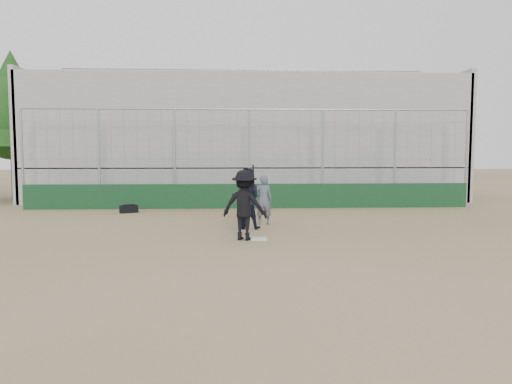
{
  "coord_description": "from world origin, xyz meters",
  "views": [
    {
      "loc": [
        -0.72,
        -13.21,
        2.43
      ],
      "look_at": [
        0.0,
        1.4,
        1.15
      ],
      "focal_mm": 35.0,
      "sensor_mm": 36.0,
      "label": 1
    }
  ],
  "objects_px": {
    "batter_at_plate": "(244,205)",
    "umpire": "(263,202)",
    "catcher_crouched": "(246,209)",
    "equipment_bag": "(129,209)"
  },
  "relations": [
    {
      "from": "umpire",
      "to": "batter_at_plate",
      "type": "bearing_deg",
      "value": 74.67
    },
    {
      "from": "umpire",
      "to": "equipment_bag",
      "type": "distance_m",
      "value": 5.85
    },
    {
      "from": "batter_at_plate",
      "to": "catcher_crouched",
      "type": "height_order",
      "value": "batter_at_plate"
    },
    {
      "from": "equipment_bag",
      "to": "catcher_crouched",
      "type": "bearing_deg",
      "value": -42.8
    },
    {
      "from": "catcher_crouched",
      "to": "batter_at_plate",
      "type": "bearing_deg",
      "value": -93.24
    },
    {
      "from": "batter_at_plate",
      "to": "umpire",
      "type": "height_order",
      "value": "batter_at_plate"
    },
    {
      "from": "batter_at_plate",
      "to": "umpire",
      "type": "relative_size",
      "value": 1.4
    },
    {
      "from": "catcher_crouched",
      "to": "equipment_bag",
      "type": "bearing_deg",
      "value": 137.2
    },
    {
      "from": "catcher_crouched",
      "to": "umpire",
      "type": "xyz_separation_m",
      "value": [
        0.58,
        0.88,
        0.1
      ]
    },
    {
      "from": "batter_at_plate",
      "to": "catcher_crouched",
      "type": "bearing_deg",
      "value": 86.76
    }
  ]
}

